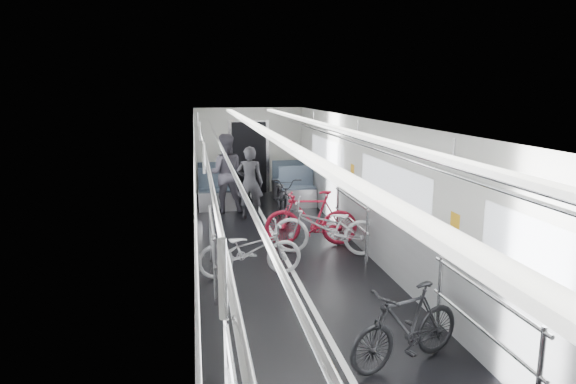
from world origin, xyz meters
The scene contains 8 objects.
car_shell centered at (0.00, 1.78, 1.13)m, with size 3.02×14.01×2.41m.
bike_left_far centered at (-0.70, 0.33, 0.43)m, with size 0.57×1.64×0.86m, color silver.
bike_right_near centered at (0.65, -2.61, 0.44)m, with size 0.42×1.48×0.89m, color black.
bike_right_mid centered at (0.75, 1.17, 0.50)m, with size 0.66×1.90×1.00m, color #B4B4B9.
bike_right_far centered at (0.61, 1.77, 0.52)m, with size 0.49×1.74×1.05m, color maroon.
bike_aisle centered at (0.46, 3.92, 0.49)m, with size 0.65×1.88×0.99m, color black.
person_standing centered at (-0.30, 4.02, 0.83)m, with size 0.60×0.40×1.65m, color black.
person_seated centered at (-0.82, 4.75, 0.94)m, with size 0.91×0.71×1.88m, color #2B2930.
Camera 1 is at (-1.49, -7.35, 2.91)m, focal length 32.00 mm.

